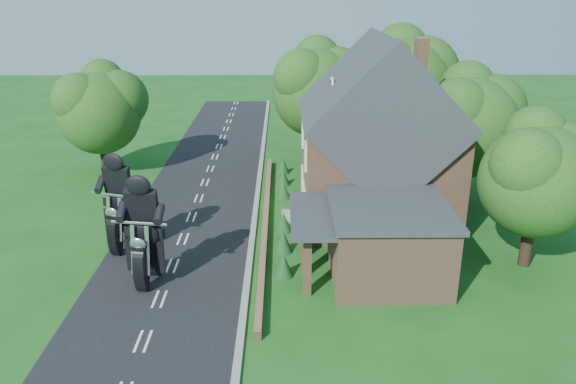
{
  "coord_description": "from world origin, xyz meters",
  "views": [
    {
      "loc": [
        5.28,
        -23.84,
        12.59
      ],
      "look_at": [
        5.53,
        2.56,
        2.8
      ],
      "focal_mm": 35.0,
      "sensor_mm": 36.0,
      "label": 1
    }
  ],
  "objects_px": {
    "annex": "(384,239)",
    "motorcycle_lead": "(148,268)",
    "motorcycle_follow": "(124,236)",
    "house": "(377,144)",
    "garden_wall": "(266,220)"
  },
  "relations": [
    {
      "from": "motorcycle_lead",
      "to": "motorcycle_follow",
      "type": "height_order",
      "value": "motorcycle_lead"
    },
    {
      "from": "motorcycle_lead",
      "to": "motorcycle_follow",
      "type": "distance_m",
      "value": 3.98
    },
    {
      "from": "garden_wall",
      "to": "motorcycle_follow",
      "type": "distance_m",
      "value": 7.73
    },
    {
      "from": "motorcycle_lead",
      "to": "garden_wall",
      "type": "bearing_deg",
      "value": -117.83
    },
    {
      "from": "motorcycle_lead",
      "to": "annex",
      "type": "bearing_deg",
      "value": -166.18
    },
    {
      "from": "garden_wall",
      "to": "house",
      "type": "xyz_separation_m",
      "value": [
        6.19,
        1.0,
        4.14
      ]
    },
    {
      "from": "garden_wall",
      "to": "motorcycle_lead",
      "type": "distance_m",
      "value": 8.34
    },
    {
      "from": "garden_wall",
      "to": "annex",
      "type": "height_order",
      "value": "annex"
    },
    {
      "from": "house",
      "to": "motorcycle_lead",
      "type": "relative_size",
      "value": 6.15
    },
    {
      "from": "house",
      "to": "motorcycle_follow",
      "type": "distance_m",
      "value": 14.31
    },
    {
      "from": "annex",
      "to": "motorcycle_lead",
      "type": "xyz_separation_m",
      "value": [
        -10.6,
        -0.83,
        -0.99
      ]
    },
    {
      "from": "annex",
      "to": "motorcycle_follow",
      "type": "relative_size",
      "value": 4.28
    },
    {
      "from": "garden_wall",
      "to": "house",
      "type": "relative_size",
      "value": 2.15
    },
    {
      "from": "house",
      "to": "motorcycle_follow",
      "type": "relative_size",
      "value": 6.21
    },
    {
      "from": "house",
      "to": "annex",
      "type": "xyz_separation_m",
      "value": [
        -0.62,
        -6.8,
        -2.58
      ]
    }
  ]
}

